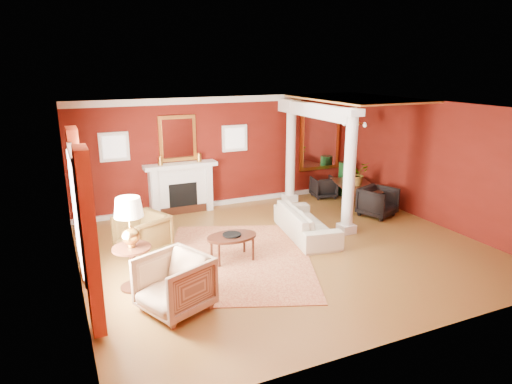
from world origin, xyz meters
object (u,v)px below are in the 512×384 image
sofa (306,218)px  armchair_leopard (142,232)px  armchair_stripe (174,281)px  dining_table (357,189)px  side_table (130,227)px  coffee_table (232,238)px

sofa → armchair_leopard: size_ratio=2.38×
armchair_stripe → dining_table: bearing=95.6°
sofa → armchair_stripe: (-3.48, -1.93, 0.07)m
sofa → side_table: side_table is taller
armchair_leopard → dining_table: size_ratio=0.54×
armchair_stripe → side_table: bearing=-179.7°
armchair_stripe → dining_table: size_ratio=0.59×
armchair_leopard → coffee_table: bearing=31.6°
armchair_leopard → dining_table: bearing=74.0°
sofa → armchair_stripe: 3.98m
sofa → coffee_table: 2.05m
armchair_stripe → dining_table: armchair_stripe is taller
coffee_table → side_table: size_ratio=0.62×
sofa → armchair_leopard: bearing=91.2°
dining_table → side_table: bearing=127.5°
armchair_stripe → coffee_table: bearing=109.1°
side_table → armchair_leopard: bearing=73.2°
coffee_table → dining_table: size_ratio=0.60×
sofa → dining_table: dining_table is taller
armchair_stripe → coffee_table: 2.06m
coffee_table → armchair_leopard: bearing=146.1°
armchair_leopard → sofa: bearing=57.3°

